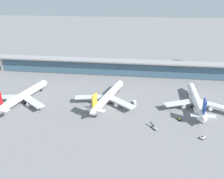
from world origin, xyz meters
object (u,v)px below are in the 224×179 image
object	(u,v)px
service_truck_under_wing_white	(203,138)
service_truck_by_tail_olive	(179,119)
airliner_right_stand	(196,101)
safety_cone_bravo	(36,118)
service_truck_mid_apron_grey	(154,128)
airliner_left_stand	(22,96)
airliner_centre_stand	(108,96)
service_truck_at_far_stand_white	(135,103)

from	to	relation	value
service_truck_under_wing_white	service_truck_by_tail_olive	size ratio (longest dim) A/B	0.99
airliner_right_stand	safety_cone_bravo	bearing A→B (deg)	-164.36
airliner_right_stand	service_truck_by_tail_olive	bearing A→B (deg)	-126.05
service_truck_mid_apron_grey	airliner_right_stand	bearing A→B (deg)	46.54
airliner_right_stand	service_truck_mid_apron_grey	xyz separation A→B (m)	(-30.16, -31.82, -4.34)
airliner_right_stand	safety_cone_bravo	size ratio (longest dim) A/B	87.70
airliner_left_stand	service_truck_mid_apron_grey	size ratio (longest dim) A/B	9.69
airliner_centre_stand	airliner_right_stand	size ratio (longest dim) A/B	0.99
service_truck_mid_apron_grey	service_truck_at_far_stand_white	distance (m)	31.62
service_truck_under_wing_white	service_truck_mid_apron_grey	distance (m)	27.38
service_truck_under_wing_white	airliner_left_stand	bearing A→B (deg)	166.29
airliner_right_stand	service_truck_under_wing_white	world-z (taller)	airliner_right_stand
airliner_left_stand	safety_cone_bravo	xyz separation A→B (m)	(19.62, -20.75, -4.83)
airliner_left_stand	service_truck_under_wing_white	distance (m)	125.54
airliner_centre_stand	airliner_right_stand	bearing A→B (deg)	1.15
airliner_centre_stand	airliner_right_stand	distance (m)	63.20
service_truck_mid_apron_grey	safety_cone_bravo	distance (m)	75.79
service_truck_under_wing_white	service_truck_at_far_stand_white	size ratio (longest dim) A/B	0.37
service_truck_under_wing_white	safety_cone_bravo	bearing A→B (deg)	174.99
airliner_left_stand	airliner_centre_stand	xyz separation A→B (m)	(62.35, 7.63, 0.00)
airliner_right_stand	service_truck_at_far_stand_white	size ratio (longest dim) A/B	7.02
airliner_right_stand	service_truck_mid_apron_grey	world-z (taller)	airliner_right_stand
airliner_right_stand	service_truck_under_wing_white	size ratio (longest dim) A/B	18.81
service_truck_at_far_stand_white	safety_cone_bravo	xyz separation A→B (m)	(-62.74, -26.64, -1.39)
airliner_right_stand	service_truck_mid_apron_grey	distance (m)	44.06
airliner_centre_stand	service_truck_by_tail_olive	size ratio (longest dim) A/B	18.45
service_truck_mid_apron_grey	airliner_left_stand	bearing A→B (deg)	166.49
airliner_centre_stand	safety_cone_bravo	size ratio (longest dim) A/B	86.70
airliner_centre_stand	safety_cone_bravo	distance (m)	51.53
service_truck_mid_apron_grey	service_truck_at_far_stand_white	xyz separation A→B (m)	(-13.02, 28.80, 0.90)
service_truck_mid_apron_grey	safety_cone_bravo	world-z (taller)	service_truck_mid_apron_grey
service_truck_by_tail_olive	safety_cone_bravo	bearing A→B (deg)	-173.56
service_truck_under_wing_white	airliner_right_stand	bearing A→B (deg)	84.61
airliner_left_stand	safety_cone_bravo	bearing A→B (deg)	-46.61
airliner_right_stand	service_truck_under_wing_white	bearing A→B (deg)	-95.39
airliner_centre_stand	service_truck_under_wing_white	size ratio (longest dim) A/B	18.60
airliner_right_stand	service_truck_mid_apron_grey	bearing A→B (deg)	-133.46
airliner_left_stand	service_truck_at_far_stand_white	bearing A→B (deg)	4.09
safety_cone_bravo	airliner_right_stand	bearing A→B (deg)	15.64
service_truck_by_tail_olive	airliner_left_stand	bearing A→B (deg)	174.68
safety_cone_bravo	service_truck_mid_apron_grey	bearing A→B (deg)	-1.64
service_truck_under_wing_white	safety_cone_bravo	xyz separation A→B (m)	(-102.28, 8.97, -0.56)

